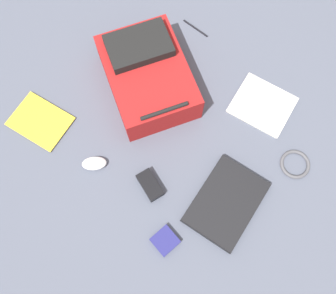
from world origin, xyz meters
name	(u,v)px	position (x,y,z in m)	size (l,w,h in m)	color
ground_plane	(168,145)	(0.00, 0.00, 0.00)	(3.44, 3.44, 0.00)	#4C5160
backpack	(147,75)	(-0.11, -0.28, 0.08)	(0.45, 0.52, 0.19)	maroon
laptop	(226,202)	(-0.02, 0.33, 0.02)	(0.37, 0.31, 0.03)	black
book_blue	(262,105)	(-0.43, 0.12, 0.01)	(0.28, 0.30, 0.02)	silver
book_comic	(40,121)	(0.35, -0.43, 0.01)	(0.25, 0.29, 0.01)	silver
computer_mouse	(94,163)	(0.28, -0.13, 0.02)	(0.06, 0.10, 0.04)	silver
cable_coil	(295,164)	(-0.35, 0.40, 0.01)	(0.12, 0.12, 0.01)	#4C4C51
power_brick	(150,185)	(0.17, 0.09, 0.02)	(0.06, 0.12, 0.03)	black
pen_black	(196,28)	(-0.47, -0.36, 0.00)	(0.01, 0.01, 0.14)	black
earbud_pouch	(165,241)	(0.26, 0.29, 0.01)	(0.09, 0.09, 0.02)	navy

